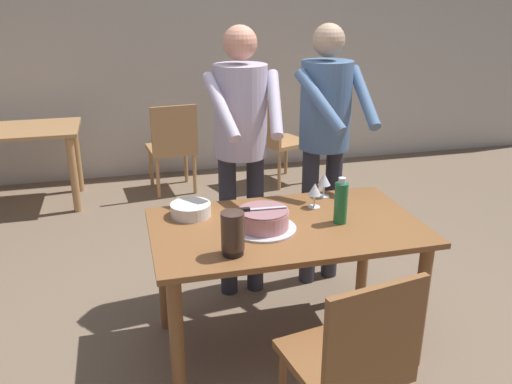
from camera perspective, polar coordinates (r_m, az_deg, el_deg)
name	(u,v)px	position (r m, az deg, el deg)	size (l,w,h in m)	color
ground_plane	(284,343)	(3.17, 3.02, -15.97)	(14.00, 14.00, 0.00)	#7A6651
back_wall	(192,47)	(5.82, -6.90, 15.29)	(10.00, 0.12, 2.70)	beige
main_dining_table	(286,245)	(2.84, 3.26, -5.76)	(1.41, 0.83, 0.75)	brown
cake_on_platter	(263,220)	(2.70, 0.80, -3.05)	(0.34, 0.34, 0.11)	silver
cake_knife	(250,210)	(2.67, -0.70, -1.90)	(0.27, 0.04, 0.02)	silver
plate_stack	(191,210)	(2.90, -7.04, -1.90)	(0.22, 0.22, 0.07)	white
wine_glass_near	(324,180)	(3.14, 7.35, 1.27)	(0.08, 0.08, 0.14)	silver
wine_glass_far	(315,190)	(2.98, 6.34, 0.20)	(0.08, 0.08, 0.14)	silver
water_bottle	(341,202)	(2.79, 9.12, -1.10)	(0.07, 0.07, 0.25)	#1E6B38
hurricane_lamp	(233,233)	(2.43, -2.52, -4.47)	(0.11, 0.11, 0.21)	black
person_cutting_cake	(241,136)	(3.22, -1.60, 6.06)	(0.47, 0.55, 1.72)	#2D2D38
person_standing_beside	(325,129)	(3.41, 7.46, 6.73)	(0.46, 0.57, 1.72)	#2D2D38
chair_near_side	(352,358)	(2.30, 10.33, -17.21)	(0.51, 0.51, 0.90)	brown
background_table	(24,146)	(5.28, -23.74, 4.58)	(1.00, 0.70, 0.74)	tan
background_chair_0	(173,145)	(5.25, -8.97, 5.04)	(0.49, 0.49, 0.90)	tan
background_chair_1	(277,138)	(5.45, 2.31, 5.88)	(0.56, 0.56, 0.90)	tan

